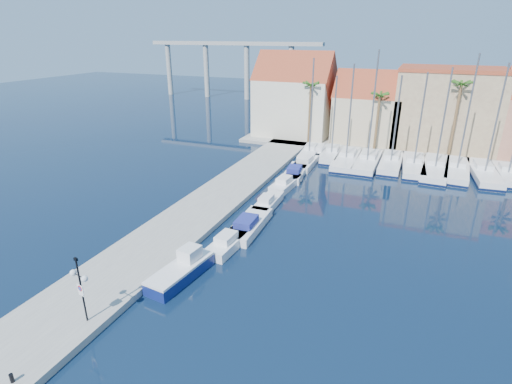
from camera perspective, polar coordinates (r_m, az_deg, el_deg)
ground at (r=25.77m, az=-5.53°, el=-18.17°), size 260.00×260.00×0.00m
quay_west at (r=39.49m, az=-8.03°, el=-2.76°), size 6.00×77.00×0.50m
shore_north at (r=67.25m, az=22.18°, el=6.17°), size 54.00×16.00×0.50m
lamp_post at (r=25.47m, az=-23.89°, el=-11.44°), size 1.45×0.60×4.34m
bollard at (r=24.72m, az=-31.53°, el=-21.72°), size 0.20×0.20×0.49m
fishing_boat at (r=29.71m, az=-10.52°, el=-10.86°), size 2.57×5.89×2.00m
motorboat_west_0 at (r=33.24m, az=-3.86°, el=-7.05°), size 2.08×5.61×1.40m
motorboat_west_1 at (r=35.91m, az=-1.06°, el=-4.68°), size 2.45×6.94×1.40m
motorboat_west_2 at (r=40.41m, az=1.67°, el=-1.55°), size 1.75×5.22×1.40m
motorboat_west_3 at (r=45.81m, az=4.26°, el=1.28°), size 2.28×5.91×1.40m
motorboat_west_4 at (r=49.58m, az=5.61°, el=2.85°), size 2.85×6.95×1.40m
motorboat_west_5 at (r=53.65m, az=7.11°, el=4.26°), size 2.38×7.12×1.40m
motorboat_west_6 at (r=59.21m, az=8.96°, el=5.83°), size 2.26×6.70×1.40m
sailboat_0 at (r=57.83m, az=7.69°, el=5.65°), size 2.83×8.34×13.49m
sailboat_1 at (r=57.58m, az=10.80°, el=5.35°), size 2.56×8.29×11.32m
sailboat_2 at (r=55.72m, az=12.83°, el=4.62°), size 3.05×10.59×13.01m
sailboat_3 at (r=55.36m, az=15.67°, el=4.26°), size 2.86×10.50×14.70m
sailboat_4 at (r=55.99m, az=18.74°, el=4.07°), size 2.67×9.97×11.75m
sailboat_5 at (r=55.72m, az=21.57°, el=3.61°), size 3.35×10.46×12.23m
sailboat_6 at (r=55.62m, az=24.24°, el=3.16°), size 3.64×11.50×12.86m
sailboat_7 at (r=56.00m, az=26.77°, el=2.89°), size 3.48×10.59×14.44m
sailboat_8 at (r=56.39m, az=29.74°, el=2.44°), size 3.62×10.61×13.50m
sailboat_9 at (r=57.12m, az=32.21°, el=2.16°), size 2.57×8.48×11.25m
building_0 at (r=67.94m, az=5.54°, el=13.23°), size 12.30×9.00×13.50m
building_1 at (r=65.68m, az=15.73°, el=11.15°), size 10.30×8.00×11.00m
building_2 at (r=66.14m, az=25.55°, el=10.79°), size 14.20×10.20×11.50m
palm_0 at (r=61.75m, az=7.86°, el=14.67°), size 2.60×2.60×10.15m
palm_1 at (r=60.11m, az=17.28°, el=12.83°), size 2.60×2.60×9.15m
palm_2 at (r=59.76m, az=27.26°, el=13.22°), size 2.60×2.60×11.15m
viaduct at (r=110.77m, az=-3.87°, el=18.49°), size 48.00×2.20×14.45m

